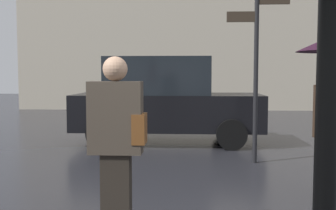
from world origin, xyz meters
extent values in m
cylinder|color=black|center=(0.56, -0.82, 1.23)|extent=(0.09, 0.09, 2.46)
cube|color=black|center=(1.76, 2.54, 0.40)|extent=(0.26, 0.17, 0.80)
cube|color=#332319|center=(1.76, 2.54, 1.12)|extent=(0.48, 0.21, 0.65)
cube|color=#2A241E|center=(-0.69, 1.28, 0.42)|extent=(0.27, 0.17, 0.84)
cube|color=#473D33|center=(-0.69, 1.28, 1.17)|extent=(0.50, 0.22, 0.68)
sphere|color=tan|center=(-0.69, 1.28, 1.63)|extent=(0.23, 0.23, 0.23)
cube|color=brown|center=(-0.47, 1.28, 1.07)|extent=(0.12, 0.24, 0.28)
cube|color=black|center=(-0.52, 6.83, 0.72)|extent=(4.23, 1.68, 0.80)
cube|color=black|center=(-0.73, 6.83, 1.54)|extent=(2.33, 1.55, 0.84)
cylinder|color=black|center=(0.86, 7.67, 0.32)|extent=(0.65, 0.18, 0.65)
cylinder|color=black|center=(0.86, 5.99, 0.32)|extent=(0.65, 0.18, 0.65)
cylinder|color=black|center=(-1.89, 7.67, 0.32)|extent=(0.65, 0.18, 0.65)
cylinder|color=black|center=(-1.89, 5.99, 0.32)|extent=(0.65, 0.18, 0.65)
cylinder|color=black|center=(1.15, 4.77, 1.56)|extent=(0.08, 0.08, 3.13)
cube|color=#33281E|center=(0.89, 4.77, 2.58)|extent=(0.52, 0.04, 0.18)
camera|label=1|loc=(0.01, -2.47, 1.58)|focal=43.52mm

